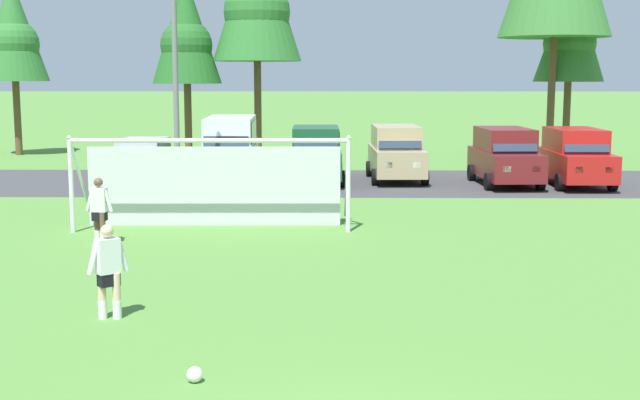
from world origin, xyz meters
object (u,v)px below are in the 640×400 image
(soccer_goal, at_px, (213,180))
(parked_car_slot_center_left, at_px, (316,154))
(parked_car_slot_left, at_px, (231,147))
(parked_car_slot_right, at_px, (575,156))
(parked_car_slot_center_right, at_px, (505,156))
(street_lamp, at_px, (181,76))
(player_defender_far, at_px, (108,272))
(player_midfield_center, at_px, (99,211))
(parked_car_slot_center, at_px, (396,153))
(parked_car_slot_far_left, at_px, (143,160))
(soccer_ball, at_px, (195,375))

(soccer_goal, relative_size, parked_car_slot_center_left, 1.61)
(parked_car_slot_left, height_order, parked_car_slot_right, parked_car_slot_left)
(parked_car_slot_center_right, distance_m, street_lamp, 12.57)
(player_defender_far, xyz_separation_m, parked_car_slot_center_left, (3.17, 18.58, 0.29))
(player_midfield_center, relative_size, parked_car_slot_center_right, 0.35)
(parked_car_slot_center, bearing_deg, soccer_goal, -119.06)
(parked_car_slot_left, bearing_deg, parked_car_slot_far_left, -170.13)
(parked_car_slot_left, distance_m, parked_car_slot_center_right, 10.61)
(soccer_goal, bearing_deg, player_midfield_center, -136.68)
(parked_car_slot_center_left, bearing_deg, player_defender_far, -99.69)
(player_defender_far, xyz_separation_m, parked_car_slot_center_right, (10.36, 17.92, 0.29))
(parked_car_slot_left, distance_m, street_lamp, 5.79)
(parked_car_slot_center_right, bearing_deg, parked_car_slot_far_left, 177.94)
(player_midfield_center, xyz_separation_m, parked_car_slot_far_left, (-1.59, 11.93, 0.05))
(soccer_ball, relative_size, parked_car_slot_center_left, 0.05)
(soccer_goal, relative_size, parked_car_slot_right, 1.62)
(street_lamp, bearing_deg, player_midfield_center, -95.59)
(parked_car_slot_far_left, bearing_deg, parked_car_slot_center, 4.76)
(parked_car_slot_center_right, bearing_deg, parked_car_slot_center, 161.80)
(player_midfield_center, relative_size, parked_car_slot_center_left, 0.35)
(parked_car_slot_left, relative_size, parked_car_slot_right, 1.06)
(parked_car_slot_center_left, xyz_separation_m, street_lamp, (-4.38, -4.56, 3.00))
(soccer_ball, distance_m, player_defender_far, 3.64)
(player_defender_far, height_order, parked_car_slot_center_right, parked_car_slot_center_right)
(parked_car_slot_center, bearing_deg, parked_car_slot_right, -13.00)
(player_defender_far, distance_m, parked_car_slot_center_right, 20.70)
(soccer_ball, height_order, parked_car_slot_left, parked_car_slot_left)
(player_midfield_center, height_order, parked_car_slot_center, parked_car_slot_center)
(player_defender_far, xyz_separation_m, parked_car_slot_left, (-0.19, 19.00, 0.52))
(parked_car_slot_left, bearing_deg, soccer_ball, -84.45)
(player_midfield_center, bearing_deg, parked_car_slot_center, 57.02)
(parked_car_slot_center_left, xyz_separation_m, parked_car_slot_right, (9.79, -0.87, 0.00))
(parked_car_slot_center_right, height_order, street_lamp, street_lamp)
(soccer_goal, relative_size, street_lamp, 0.94)
(parked_car_slot_left, xyz_separation_m, parked_car_slot_center_left, (3.37, -0.42, -0.23))
(player_defender_far, distance_m, parked_car_slot_right, 21.95)
(street_lamp, bearing_deg, parked_car_slot_far_left, 117.93)
(player_midfield_center, xyz_separation_m, street_lamp, (0.74, 7.54, 3.29))
(parked_car_slot_far_left, distance_m, parked_car_slot_center, 9.91)
(soccer_ball, height_order, parked_car_slot_center_right, parked_car_slot_center_right)
(parked_car_slot_right, bearing_deg, soccer_goal, -144.42)
(parked_car_slot_center_right, bearing_deg, parked_car_slot_right, -4.55)
(parked_car_slot_center_right, xyz_separation_m, street_lamp, (-11.56, -3.90, 3.00))
(soccer_ball, relative_size, parked_car_slot_center, 0.05)
(parked_car_slot_left, height_order, parked_car_slot_center_right, parked_car_slot_left)
(player_defender_far, height_order, parked_car_slot_left, parked_car_slot_left)
(soccer_ball, bearing_deg, player_midfield_center, 112.28)
(player_midfield_center, distance_m, parked_car_slot_right, 18.66)
(soccer_goal, height_order, parked_car_slot_center_right, soccer_goal)
(soccer_goal, relative_size, parked_car_slot_center, 1.60)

